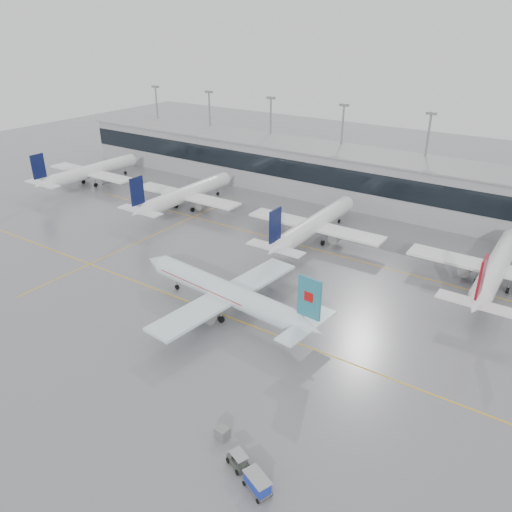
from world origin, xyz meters
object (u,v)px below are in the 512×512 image
Objects in this scene: air_canada_jet at (226,293)px; baggage_tug at (238,461)px; baggage_cart at (257,482)px; gse_unit at (222,433)px.

air_canada_jet reaches higher than baggage_tug.
baggage_cart is at bearing -0.00° from baggage_tug.
air_canada_jet is 10.65× the size of baggage_cart.
baggage_tug is at bearing 135.12° from air_canada_jet.
baggage_cart reaches higher than baggage_tug.
air_canada_jet is at bearing 154.54° from baggage_cart.
baggage_cart is (3.33, -1.36, 0.46)m from baggage_tug.
baggage_cart reaches higher than gse_unit.
baggage_tug is 3.63m from baggage_cart.
air_canada_jet is 33.36m from baggage_cart.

